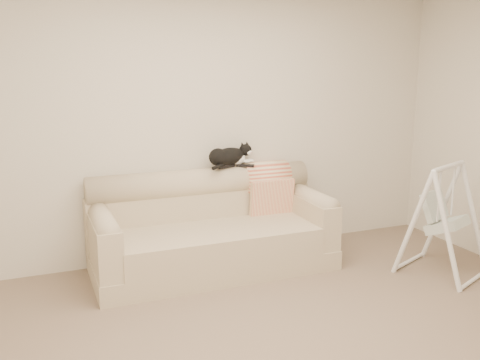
{
  "coord_description": "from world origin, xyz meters",
  "views": [
    {
      "loc": [
        -1.63,
        -2.9,
        1.9
      ],
      "look_at": [
        0.06,
        1.27,
        0.9
      ],
      "focal_mm": 40.0,
      "sensor_mm": 36.0,
      "label": 1
    }
  ],
  "objects_px": {
    "tuxedo_cat": "(229,156)",
    "baby_swing": "(443,219)",
    "remote_b": "(245,165)",
    "remote_a": "(226,166)",
    "sofa": "(211,231)"
  },
  "relations": [
    {
      "from": "tuxedo_cat",
      "to": "baby_swing",
      "type": "xyz_separation_m",
      "value": [
        1.62,
        -1.15,
        -0.5
      ]
    },
    {
      "from": "remote_a",
      "to": "remote_b",
      "type": "height_order",
      "value": "remote_a"
    },
    {
      "from": "sofa",
      "to": "remote_b",
      "type": "height_order",
      "value": "remote_b"
    },
    {
      "from": "remote_b",
      "to": "tuxedo_cat",
      "type": "distance_m",
      "value": 0.19
    },
    {
      "from": "remote_b",
      "to": "baby_swing",
      "type": "xyz_separation_m",
      "value": [
        1.47,
        -1.12,
        -0.4
      ]
    },
    {
      "from": "baby_swing",
      "to": "remote_a",
      "type": "bearing_deg",
      "value": 145.47
    },
    {
      "from": "remote_b",
      "to": "baby_swing",
      "type": "distance_m",
      "value": 1.89
    },
    {
      "from": "tuxedo_cat",
      "to": "baby_swing",
      "type": "distance_m",
      "value": 2.05
    },
    {
      "from": "sofa",
      "to": "baby_swing",
      "type": "height_order",
      "value": "baby_swing"
    },
    {
      "from": "sofa",
      "to": "remote_a",
      "type": "xyz_separation_m",
      "value": [
        0.24,
        0.22,
        0.56
      ]
    },
    {
      "from": "remote_a",
      "to": "tuxedo_cat",
      "type": "xyz_separation_m",
      "value": [
        0.04,
        0.01,
        0.09
      ]
    },
    {
      "from": "sofa",
      "to": "baby_swing",
      "type": "xyz_separation_m",
      "value": [
        1.9,
        -0.92,
        0.16
      ]
    },
    {
      "from": "remote_b",
      "to": "remote_a",
      "type": "bearing_deg",
      "value": 174.3
    },
    {
      "from": "sofa",
      "to": "remote_a",
      "type": "distance_m",
      "value": 0.65
    },
    {
      "from": "remote_b",
      "to": "sofa",
      "type": "bearing_deg",
      "value": -154.97
    }
  ]
}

